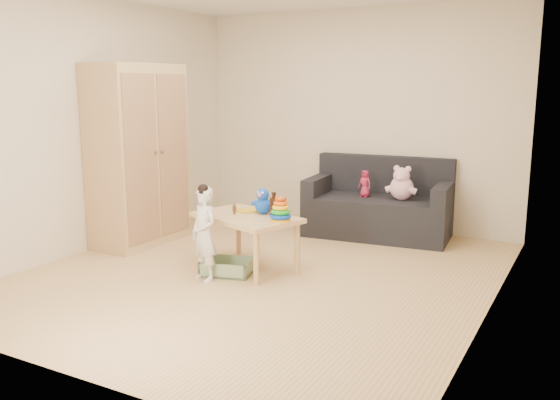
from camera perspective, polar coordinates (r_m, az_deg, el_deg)
The scene contains 13 objects.
room at distance 5.26m, azimuth -1.80°, elevation 6.55°, with size 4.50×4.50×4.50m.
wardrobe at distance 6.56m, azimuth -13.49°, elevation 4.20°, with size 0.54×1.07×1.93m, color tan.
sofa at distance 6.87m, azimuth 9.37°, elevation -1.60°, with size 1.60×0.80×0.45m, color black.
play_table at distance 5.59m, azimuth -3.24°, elevation -4.05°, with size 0.98×0.62×0.51m, color #E0A97B.
storage_bin at distance 5.50m, azimuth -5.12°, elevation -6.41°, with size 0.45×0.34×0.13m, color gray, non-canonical shape.
toddler at distance 5.26m, azimuth -7.29°, elevation -3.38°, with size 0.30×0.20×0.82m, color silver.
pink_bear at distance 6.72m, azimuth 11.64°, elevation 1.39°, with size 0.28×0.24×0.32m, color #FFBBD0, non-canonical shape.
doll at distance 6.81m, azimuth 8.17°, elevation 1.55°, with size 0.15×0.10×0.30m, color #B92248.
ring_stacker at distance 5.28m, azimuth 0.05°, elevation -1.10°, with size 0.19×0.19×0.22m.
brown_bottle at distance 5.45m, azimuth -0.60°, elevation -0.61°, with size 0.08×0.08×0.23m.
blue_plush at distance 5.56m, azimuth -1.62°, elevation -0.07°, with size 0.21×0.16×0.25m, color blue, non-canonical shape.
wooden_figure at distance 5.56m, azimuth -4.42°, elevation -0.87°, with size 0.04×0.03×0.10m, color brown, non-canonical shape.
yellow_book at distance 5.69m, azimuth -3.16°, elevation -1.04°, with size 0.18×0.18×0.01m, color gold.
Camera 1 is at (2.66, -4.52, 1.71)m, focal length 38.00 mm.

